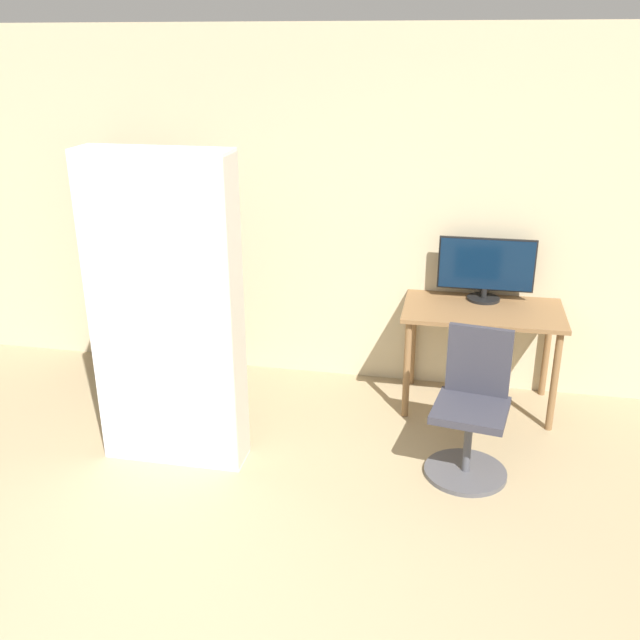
% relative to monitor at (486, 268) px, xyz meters
% --- Properties ---
extents(wall_back, '(8.00, 0.06, 2.70)m').
position_rel_monitor_xyz_m(wall_back, '(-1.38, 0.17, 0.33)').
color(wall_back, '#C6B793').
rests_on(wall_back, ground).
extents(desk, '(1.14, 0.67, 0.77)m').
position_rel_monitor_xyz_m(desk, '(-0.00, -0.20, -0.36)').
color(desk, brown).
rests_on(desk, ground).
extents(monitor, '(0.70, 0.24, 0.47)m').
position_rel_monitor_xyz_m(monitor, '(0.00, 0.00, 0.00)').
color(monitor, black).
rests_on(monitor, desk).
extents(office_chair, '(0.52, 0.52, 0.93)m').
position_rel_monitor_xyz_m(office_chair, '(-0.06, -1.11, -0.65)').
color(office_chair, '#4C4C51').
rests_on(office_chair, ground).
extents(bookshelf, '(0.71, 0.30, 1.78)m').
position_rel_monitor_xyz_m(bookshelf, '(-2.77, 0.02, -0.17)').
color(bookshelf, brown).
rests_on(bookshelf, ground).
extents(mattress_near, '(0.92, 0.28, 2.01)m').
position_rel_monitor_xyz_m(mattress_near, '(-1.94, -1.31, -0.02)').
color(mattress_near, silver).
rests_on(mattress_near, ground).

